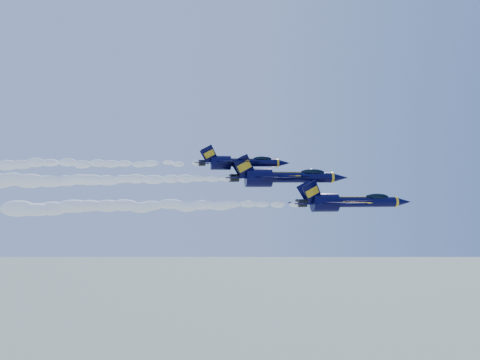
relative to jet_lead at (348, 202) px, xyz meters
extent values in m
cylinder|color=black|center=(2.91, 0.00, -0.07)|extent=(9.27, 1.55, 1.55)
ellipsoid|color=black|center=(-3.58, 0.00, -0.12)|extent=(1.61, 2.78, 6.59)
cone|color=black|center=(8.88, 0.00, -0.07)|extent=(2.68, 1.55, 1.55)
cylinder|color=yellow|center=(7.65, 0.00, -0.07)|extent=(0.36, 1.61, 1.61)
ellipsoid|color=black|center=(4.66, 0.00, 0.70)|extent=(3.71, 1.21, 1.02)
cube|color=yellow|center=(4.66, 0.00, 0.39)|extent=(4.33, 1.03, 0.19)
cube|color=black|center=(-1.73, -4.12, -0.07)|extent=(5.52, 6.55, 0.19)
cube|color=black|center=(-1.73, 4.12, -0.07)|extent=(5.52, 6.55, 0.19)
cube|color=yellow|center=(-0.29, -4.12, 0.03)|extent=(2.48, 5.16, 0.10)
cube|color=yellow|center=(-0.29, 4.12, 0.03)|extent=(2.48, 5.16, 0.10)
cube|color=black|center=(-5.85, -1.08, 1.48)|extent=(3.36, 1.06, 3.61)
cube|color=black|center=(-5.85, 1.08, 1.48)|extent=(3.36, 1.06, 3.61)
cylinder|color=black|center=(-7.19, -0.67, -0.17)|extent=(1.24, 1.13, 1.13)
cylinder|color=black|center=(-7.19, 0.67, -0.17)|extent=(1.24, 1.13, 1.13)
cube|color=yellow|center=(-0.18, 0.00, 0.73)|extent=(11.33, 0.36, 0.08)
ellipsoid|color=white|center=(-27.91, 0.00, -0.44)|extent=(40.41, 2.15, 1.94)
cylinder|color=black|center=(-5.32, 6.44, 3.73)|extent=(10.10, 1.68, 1.68)
ellipsoid|color=black|center=(-12.39, 6.44, 3.68)|extent=(1.75, 3.03, 7.18)
cone|color=black|center=(1.18, 6.44, 3.73)|extent=(2.92, 1.68, 1.68)
cylinder|color=yellow|center=(-0.16, 6.44, 3.73)|extent=(0.39, 1.75, 1.75)
ellipsoid|color=black|center=(-3.42, 6.44, 4.57)|extent=(4.04, 1.31, 1.11)
cube|color=yellow|center=(-3.42, 6.44, 4.24)|extent=(4.71, 1.12, 0.20)
cube|color=black|center=(-10.37, 1.95, 3.73)|extent=(6.01, 7.13, 0.20)
cube|color=black|center=(-10.37, 10.93, 3.73)|extent=(6.01, 7.13, 0.20)
cube|color=yellow|center=(-8.80, 1.95, 3.84)|extent=(2.71, 5.62, 0.11)
cube|color=yellow|center=(-8.80, 10.93, 3.84)|extent=(2.71, 5.62, 0.11)
cube|color=black|center=(-14.86, 5.26, 5.41)|extent=(3.65, 1.15, 3.93)
cube|color=black|center=(-14.86, 7.62, 5.41)|extent=(3.65, 1.15, 3.93)
cylinder|color=black|center=(-16.32, 5.71, 3.62)|extent=(1.35, 1.23, 1.23)
cylinder|color=black|center=(-16.32, 7.17, 3.62)|extent=(1.35, 1.23, 1.23)
cube|color=yellow|center=(-8.69, 6.44, 4.61)|extent=(12.34, 0.39, 0.09)
ellipsoid|color=white|center=(-37.09, 6.44, 3.35)|extent=(40.41, 2.34, 2.11)
cylinder|color=black|center=(-12.53, 9.82, 6.24)|extent=(7.94, 1.32, 1.32)
ellipsoid|color=black|center=(-18.09, 9.82, 6.19)|extent=(1.38, 2.38, 5.65)
cone|color=black|center=(-7.41, 9.82, 6.24)|extent=(2.29, 1.32, 1.32)
cylinder|color=yellow|center=(-8.47, 9.82, 6.24)|extent=(0.31, 1.38, 1.38)
ellipsoid|color=black|center=(-11.03, 9.82, 6.90)|extent=(3.18, 1.03, 0.87)
cube|color=yellow|center=(-11.03, 9.82, 6.64)|extent=(3.71, 0.88, 0.16)
cube|color=black|center=(-16.50, 6.29, 6.24)|extent=(4.73, 5.61, 0.16)
cube|color=black|center=(-16.50, 13.35, 6.24)|extent=(4.73, 5.61, 0.16)
cube|color=yellow|center=(-15.27, 6.29, 6.33)|extent=(2.13, 4.42, 0.09)
cube|color=yellow|center=(-15.27, 13.35, 6.33)|extent=(2.13, 4.42, 0.09)
cube|color=black|center=(-20.03, 8.89, 7.56)|extent=(2.87, 0.91, 3.09)
cube|color=black|center=(-20.03, 10.74, 7.56)|extent=(2.87, 0.91, 3.09)
cylinder|color=black|center=(-21.18, 9.24, 6.15)|extent=(1.06, 0.97, 0.97)
cylinder|color=black|center=(-21.18, 10.39, 6.15)|extent=(1.06, 0.97, 0.97)
cube|color=yellow|center=(-15.18, 9.82, 6.93)|extent=(9.71, 0.31, 0.07)
ellipsoid|color=white|center=(-41.82, 9.82, 5.88)|extent=(40.41, 1.84, 1.66)
camera|label=1|loc=(-26.59, -66.86, 2.31)|focal=35.00mm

